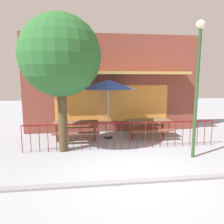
% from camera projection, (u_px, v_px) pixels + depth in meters
% --- Properties ---
extents(ground, '(40.00, 40.00, 0.00)m').
position_uv_depth(ground, '(134.00, 172.00, 5.83)').
color(ground, '#9499A3').
extents(pub_storefront, '(8.22, 1.28, 4.53)m').
position_uv_depth(pub_storefront, '(112.00, 84.00, 10.21)').
color(pub_storefront, '#4E2A17').
rests_on(pub_storefront, ground).
extents(patio_fence_front, '(6.93, 0.04, 0.97)m').
position_uv_depth(patio_fence_front, '(122.00, 131.00, 7.67)').
color(patio_fence_front, maroon).
rests_on(patio_fence_front, ground).
extents(picnic_table_left, '(1.81, 1.37, 0.79)m').
position_uv_depth(picnic_table_left, '(76.00, 126.00, 8.72)').
color(picnic_table_left, brown).
rests_on(picnic_table_left, ground).
extents(picnic_table_right, '(1.83, 1.40, 0.79)m').
position_uv_depth(picnic_table_right, '(149.00, 124.00, 9.14)').
color(picnic_table_right, brown).
rests_on(picnic_table_right, ground).
extents(patio_umbrella, '(2.19, 2.19, 2.48)m').
position_uv_depth(patio_umbrella, '(108.00, 84.00, 8.80)').
color(patio_umbrella, black).
rests_on(patio_umbrella, ground).
extents(street_tree, '(2.70, 2.70, 4.61)m').
position_uv_depth(street_tree, '(60.00, 57.00, 7.05)').
color(street_tree, '#483823').
rests_on(street_tree, ground).
extents(street_lamp, '(0.28, 0.28, 4.23)m').
position_uv_depth(street_lamp, '(198.00, 71.00, 6.53)').
color(street_lamp, '#2A4A27').
rests_on(street_lamp, ground).
extents(curb_edge, '(11.51, 0.20, 0.11)m').
position_uv_depth(curb_edge, '(140.00, 182.00, 5.27)').
color(curb_edge, gray).
rests_on(curb_edge, ground).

